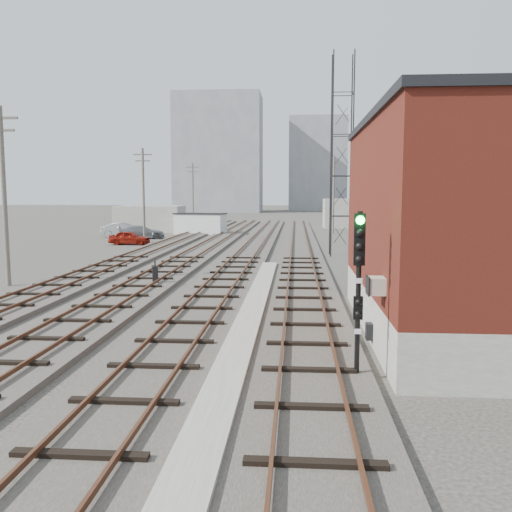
# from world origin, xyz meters

# --- Properties ---
(ground) EXTENTS (320.00, 320.00, 0.00)m
(ground) POSITION_xyz_m (0.00, 60.00, 0.00)
(ground) COLOR #282621
(ground) RESTS_ON ground
(track_right) EXTENTS (3.20, 90.00, 0.39)m
(track_right) POSITION_xyz_m (2.50, 39.00, 0.11)
(track_right) COLOR #332D28
(track_right) RESTS_ON ground
(track_mid_right) EXTENTS (3.20, 90.00, 0.39)m
(track_mid_right) POSITION_xyz_m (-1.50, 39.00, 0.11)
(track_mid_right) COLOR #332D28
(track_mid_right) RESTS_ON ground
(track_mid_left) EXTENTS (3.20, 90.00, 0.39)m
(track_mid_left) POSITION_xyz_m (-5.50, 39.00, 0.11)
(track_mid_left) COLOR #332D28
(track_mid_left) RESTS_ON ground
(track_left) EXTENTS (3.20, 90.00, 0.39)m
(track_left) POSITION_xyz_m (-9.50, 39.00, 0.11)
(track_left) COLOR #332D28
(track_left) RESTS_ON ground
(platform_curb) EXTENTS (0.90, 28.00, 0.26)m
(platform_curb) POSITION_xyz_m (0.50, 14.00, 0.13)
(platform_curb) COLOR gray
(platform_curb) RESTS_ON ground
(brick_building) EXTENTS (6.54, 12.20, 7.22)m
(brick_building) POSITION_xyz_m (7.50, 12.00, 3.63)
(brick_building) COLOR gray
(brick_building) RESTS_ON ground
(lattice_tower) EXTENTS (1.60, 1.60, 15.00)m
(lattice_tower) POSITION_xyz_m (5.50, 35.00, 7.50)
(lattice_tower) COLOR black
(lattice_tower) RESTS_ON ground
(utility_pole_left_a) EXTENTS (1.80, 0.24, 9.00)m
(utility_pole_left_a) POSITION_xyz_m (-12.50, 20.00, 4.80)
(utility_pole_left_a) COLOR #595147
(utility_pole_left_a) RESTS_ON ground
(utility_pole_left_b) EXTENTS (1.80, 0.24, 9.00)m
(utility_pole_left_b) POSITION_xyz_m (-12.50, 45.00, 4.80)
(utility_pole_left_b) COLOR #595147
(utility_pole_left_b) RESTS_ON ground
(utility_pole_left_c) EXTENTS (1.80, 0.24, 9.00)m
(utility_pole_left_c) POSITION_xyz_m (-12.50, 70.00, 4.80)
(utility_pole_left_c) COLOR #595147
(utility_pole_left_c) RESTS_ON ground
(utility_pole_right_a) EXTENTS (1.80, 0.24, 9.00)m
(utility_pole_right_a) POSITION_xyz_m (6.50, 28.00, 4.80)
(utility_pole_right_a) COLOR #595147
(utility_pole_right_a) RESTS_ON ground
(utility_pole_right_b) EXTENTS (1.80, 0.24, 9.00)m
(utility_pole_right_b) POSITION_xyz_m (6.50, 58.00, 4.80)
(utility_pole_right_b) COLOR #595147
(utility_pole_right_b) RESTS_ON ground
(apartment_left) EXTENTS (22.00, 14.00, 30.00)m
(apartment_left) POSITION_xyz_m (-18.00, 135.00, 15.00)
(apartment_left) COLOR gray
(apartment_left) RESTS_ON ground
(apartment_right) EXTENTS (16.00, 12.00, 26.00)m
(apartment_right) POSITION_xyz_m (8.00, 150.00, 13.00)
(apartment_right) COLOR gray
(apartment_right) RESTS_ON ground
(shed_left) EXTENTS (8.00, 5.00, 3.20)m
(shed_left) POSITION_xyz_m (-16.00, 60.00, 1.60)
(shed_left) COLOR gray
(shed_left) RESTS_ON ground
(shed_right) EXTENTS (6.00, 6.00, 4.00)m
(shed_right) POSITION_xyz_m (9.00, 70.00, 2.00)
(shed_right) COLOR gray
(shed_right) RESTS_ON ground
(signal_mast) EXTENTS (0.40, 0.42, 4.25)m
(signal_mast) POSITION_xyz_m (3.70, 6.97, 2.52)
(signal_mast) COLOR gray
(signal_mast) RESTS_ON ground
(switch_stand) EXTENTS (0.36, 0.36, 1.23)m
(switch_stand) POSITION_xyz_m (-4.95, 20.32, 0.58)
(switch_stand) COLOR black
(switch_stand) RESTS_ON ground
(site_trailer) EXTENTS (6.25, 3.61, 2.47)m
(site_trailer) POSITION_xyz_m (-8.96, 55.85, 1.25)
(site_trailer) COLOR silver
(site_trailer) RESTS_ON ground
(car_red) EXTENTS (3.80, 1.59, 1.29)m
(car_red) POSITION_xyz_m (-13.20, 42.51, 0.64)
(car_red) COLOR maroon
(car_red) RESTS_ON ground
(car_silver) EXTENTS (4.73, 1.81, 1.54)m
(car_silver) POSITION_xyz_m (-16.65, 51.41, 0.77)
(car_silver) COLOR #93969A
(car_silver) RESTS_ON ground
(car_grey) EXTENTS (5.21, 3.39, 1.40)m
(car_grey) POSITION_xyz_m (-14.02, 49.13, 0.70)
(car_grey) COLOR gray
(car_grey) RESTS_ON ground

